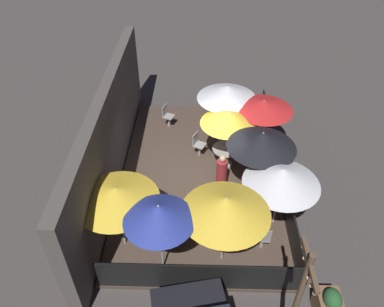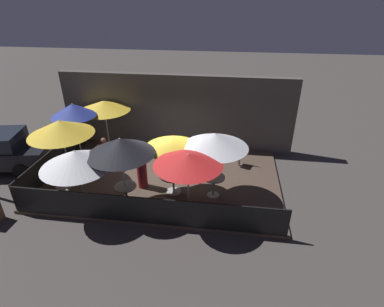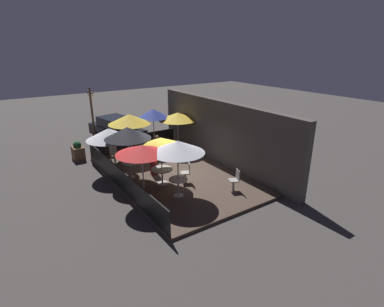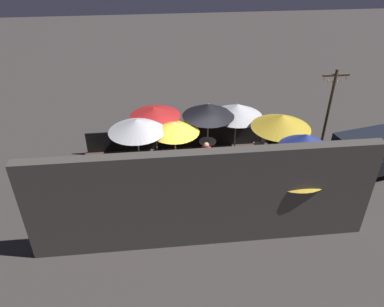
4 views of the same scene
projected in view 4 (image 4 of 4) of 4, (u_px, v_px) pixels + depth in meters
ground_plane at (193, 185)px, 14.53m from camera, size 60.00×60.00×0.00m
patio_deck at (193, 184)px, 14.49m from camera, size 8.82×5.41×0.12m
building_wall at (204, 200)px, 11.15m from camera, size 10.42×0.36×3.40m
fence_front at (186, 138)px, 16.43m from camera, size 8.62×0.05×0.95m
fence_side_left at (304, 166)px, 14.60m from camera, size 0.05×5.21×0.95m
patio_umbrella_0 at (175, 128)px, 14.11m from camera, size 1.87×1.87×2.16m
patio_umbrella_1 at (208, 110)px, 14.90m from camera, size 2.11×2.11×2.45m
patio_umbrella_2 at (137, 125)px, 13.90m from camera, size 2.16×2.16×2.39m
patio_umbrella_3 at (306, 141)px, 12.81m from camera, size 1.77×1.77×2.47m
patio_umbrella_4 at (155, 112)px, 15.04m from camera, size 2.06×2.06×2.24m
patio_umbrella_5 at (237, 110)px, 15.53m from camera, size 2.19×2.19×2.17m
patio_umbrella_6 at (295, 166)px, 11.85m from camera, size 2.24×2.24×2.24m
patio_umbrella_7 at (281, 121)px, 14.16m from camera, size 2.28×2.28×2.42m
dining_table_0 at (176, 159)px, 14.87m from camera, size 0.96×0.96×0.71m
dining_table_1 at (208, 144)px, 15.77m from camera, size 0.72×0.72×0.74m
dining_table_2 at (140, 160)px, 14.74m from camera, size 0.77×0.77×0.76m
patio_chair_0 at (112, 200)px, 12.80m from camera, size 0.52×0.52×0.93m
patio_chair_1 at (260, 144)px, 15.97m from camera, size 0.41×0.41×0.92m
patio_chair_2 at (164, 175)px, 14.03m from camera, size 0.54×0.54×0.93m
patron_0 at (260, 174)px, 13.98m from camera, size 0.56×0.56×1.28m
patron_1 at (206, 159)px, 14.80m from camera, size 0.49×0.49×1.34m
planter_box at (292, 129)px, 17.38m from camera, size 0.82×0.57×1.06m
light_post at (329, 108)px, 15.52m from camera, size 1.10×0.12×3.77m
parked_car_0 at (367, 154)px, 14.83m from camera, size 4.65×2.55×1.62m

